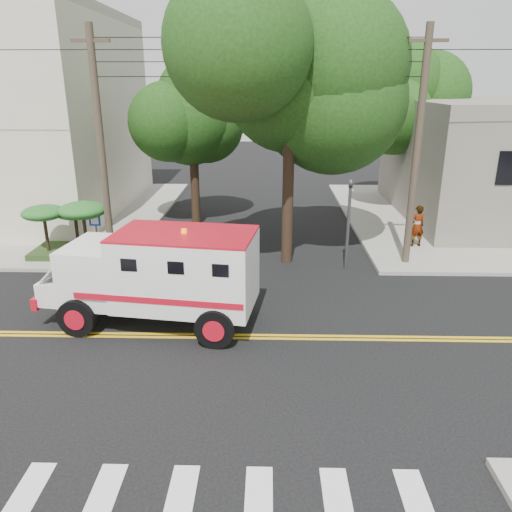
{
  "coord_description": "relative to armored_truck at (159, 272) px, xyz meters",
  "views": [
    {
      "loc": [
        0.72,
        -12.93,
        7.04
      ],
      "look_at": [
        0.34,
        2.57,
        1.6
      ],
      "focal_mm": 35.0,
      "sensor_mm": 36.0,
      "label": 1
    }
  ],
  "objects": [
    {
      "name": "sidewalk_ne",
      "position": [
        16.01,
        12.67,
        -1.6
      ],
      "size": [
        17.0,
        17.0,
        0.15
      ],
      "primitive_type": "cube",
      "color": "gray",
      "rests_on": "ground"
    },
    {
      "name": "tree_right",
      "position": [
        11.36,
        14.94,
        4.42
      ],
      "size": [
        4.8,
        4.5,
        8.2
      ],
      "color": "black",
      "rests_on": "ground"
    },
    {
      "name": "tree_main",
      "position": [
        4.45,
        5.38,
        5.53
      ],
      "size": [
        6.08,
        5.7,
        9.85
      ],
      "color": "black",
      "rests_on": "ground"
    },
    {
      "name": "armored_truck",
      "position": [
        0.0,
        0.0,
        0.0
      ],
      "size": [
        6.72,
        3.33,
        2.94
      ],
      "rotation": [
        0.0,
        0.0,
        -0.14
      ],
      "color": "white",
      "rests_on": "ground"
    },
    {
      "name": "sidewalk_nw",
      "position": [
        -10.99,
        12.67,
        -1.6
      ],
      "size": [
        17.0,
        17.0,
        0.15
      ],
      "primitive_type": "cube",
      "color": "gray",
      "rests_on": "ground"
    },
    {
      "name": "pedestrian_b",
      "position": [
        12.95,
        8.06,
        -0.56
      ],
      "size": [
        0.99,
        0.81,
        1.92
      ],
      "primitive_type": "imported",
      "rotation": [
        0.0,
        0.0,
        3.05
      ],
      "color": "gray",
      "rests_on": "sidewalk_ne"
    },
    {
      "name": "traffic_signal",
      "position": [
        6.31,
        4.77,
        0.55
      ],
      "size": [
        0.15,
        0.18,
        3.6
      ],
      "color": "#3F3F42",
      "rests_on": "ground"
    },
    {
      "name": "tree_left",
      "position": [
        -0.17,
        10.96,
        4.06
      ],
      "size": [
        4.48,
        4.2,
        7.7
      ],
      "color": "black",
      "rests_on": "ground"
    },
    {
      "name": "ground",
      "position": [
        2.51,
        -0.83,
        -1.67
      ],
      "size": [
        100.0,
        100.0,
        0.0
      ],
      "primitive_type": "plane",
      "color": "black",
      "rests_on": "ground"
    },
    {
      "name": "palm_planter",
      "position": [
        -4.93,
        5.8,
        -0.03
      ],
      "size": [
        3.52,
        2.63,
        2.36
      ],
      "color": "#1E3314",
      "rests_on": "sidewalk_nw"
    },
    {
      "name": "pedestrian_a",
      "position": [
        9.75,
        7.39,
        -0.6
      ],
      "size": [
        0.75,
        0.58,
        1.84
      ],
      "primitive_type": "imported",
      "rotation": [
        0.0,
        0.0,
        3.37
      ],
      "color": "gray",
      "rests_on": "sidewalk_ne"
    },
    {
      "name": "utility_pole_right",
      "position": [
        8.81,
        5.37,
        2.83
      ],
      "size": [
        0.28,
        0.28,
        9.0
      ],
      "primitive_type": "cylinder",
      "color": "#382D23",
      "rests_on": "ground"
    },
    {
      "name": "utility_pole_left",
      "position": [
        -3.09,
        5.17,
        2.83
      ],
      "size": [
        0.28,
        0.28,
        9.0
      ],
      "primitive_type": "cylinder",
      "color": "#382D23",
      "rests_on": "ground"
    },
    {
      "name": "accessibility_sign",
      "position": [
        -3.69,
        5.35,
        -0.31
      ],
      "size": [
        0.45,
        0.1,
        2.02
      ],
      "color": "#3F3F42",
      "rests_on": "ground"
    }
  ]
}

